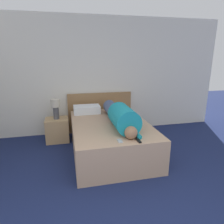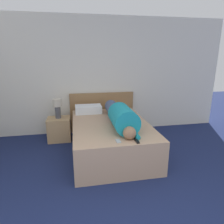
% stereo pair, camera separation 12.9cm
% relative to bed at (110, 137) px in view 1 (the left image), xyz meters
% --- Properties ---
extents(wall_back, '(6.10, 0.06, 2.60)m').
position_rel_bed_xyz_m(wall_back, '(-0.13, 1.17, 1.01)').
color(wall_back, silver).
rests_on(wall_back, ground_plane).
extents(bed, '(1.37, 1.99, 0.57)m').
position_rel_bed_xyz_m(bed, '(0.00, 0.00, 0.00)').
color(bed, tan).
rests_on(bed, ground_plane).
extents(headboard, '(1.49, 0.04, 0.93)m').
position_rel_bed_xyz_m(headboard, '(0.00, 1.10, 0.18)').
color(headboard, olive).
rests_on(headboard, ground_plane).
extents(nightstand, '(0.47, 0.39, 0.49)m').
position_rel_bed_xyz_m(nightstand, '(-0.99, 0.72, -0.04)').
color(nightstand, tan).
rests_on(nightstand, ground_plane).
extents(table_lamp, '(0.18, 0.18, 0.41)m').
position_rel_bed_xyz_m(table_lamp, '(-0.99, 0.72, 0.46)').
color(table_lamp, '#4C4C51').
rests_on(table_lamp, nightstand).
extents(person_lying, '(0.40, 1.63, 0.40)m').
position_rel_bed_xyz_m(person_lying, '(0.14, -0.16, 0.46)').
color(person_lying, '#936B4C').
rests_on(person_lying, bed).
extents(pillow_near_headboard, '(0.56, 0.34, 0.16)m').
position_rel_bed_xyz_m(pillow_near_headboard, '(-0.35, 0.75, 0.37)').
color(pillow_near_headboard, white).
rests_on(pillow_near_headboard, bed).
extents(tv_remote, '(0.04, 0.15, 0.02)m').
position_rel_bed_xyz_m(tv_remote, '(0.22, -0.89, 0.30)').
color(tv_remote, black).
rests_on(tv_remote, bed).
extents(cell_phone, '(0.06, 0.13, 0.01)m').
position_rel_bed_xyz_m(cell_phone, '(-0.04, -0.83, 0.29)').
color(cell_phone, '#B2B7BC').
rests_on(cell_phone, bed).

